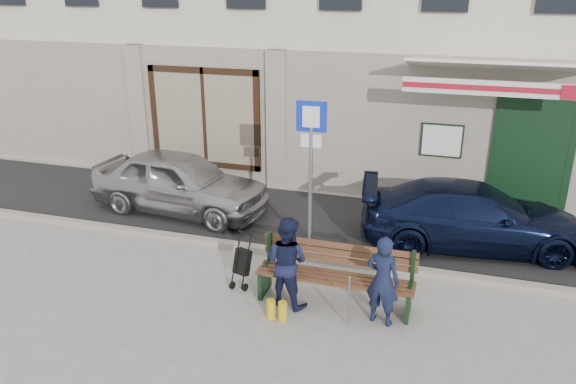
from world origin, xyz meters
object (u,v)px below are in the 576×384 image
at_px(car_navy, 473,216).
at_px(parking_sign, 311,154).
at_px(bench, 332,276).
at_px(woman, 287,262).
at_px(stroller, 242,263).
at_px(car_silver, 180,182).
at_px(man, 383,281).

relative_size(car_navy, parking_sign, 1.46).
distance_m(parking_sign, bench, 2.19).
distance_m(parking_sign, woman, 2.06).
bearing_deg(stroller, car_silver, 153.28).
xyz_separation_m(car_navy, man, (-1.25, -3.00, 0.09)).
relative_size(car_silver, man, 2.81).
bearing_deg(car_navy, woman, 129.46).
bearing_deg(stroller, car_navy, 55.98).
xyz_separation_m(car_navy, parking_sign, (-2.78, -1.22, 1.30)).
height_order(car_silver, woman, woman).
distance_m(man, stroller, 2.35).
bearing_deg(woman, car_navy, -118.32).
distance_m(bench, woman, 0.73).
relative_size(bench, woman, 1.68).
bearing_deg(car_silver, man, -116.43).
bearing_deg(car_navy, bench, 135.23).
bearing_deg(man, woman, 10.45).
xyz_separation_m(woman, stroller, (-0.85, 0.32, -0.32)).
xyz_separation_m(bench, woman, (-0.65, -0.20, 0.26)).
relative_size(man, stroller, 1.52).
bearing_deg(woman, man, -169.00).
bearing_deg(parking_sign, woman, -89.14).
bearing_deg(stroller, woman, -0.61).
height_order(car_silver, man, man).
bearing_deg(parking_sign, man, -51.22).
distance_m(car_silver, car_navy, 5.94).
distance_m(car_navy, parking_sign, 3.31).
bearing_deg(car_silver, bench, -118.53).
bearing_deg(parking_sign, bench, -65.50).
distance_m(car_silver, woman, 4.32).
height_order(car_silver, stroller, car_silver).
relative_size(car_silver, woman, 2.68).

